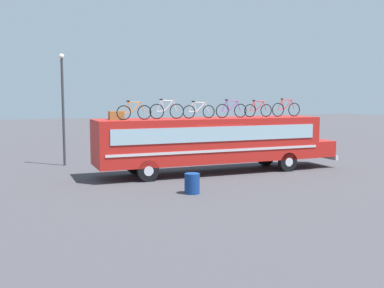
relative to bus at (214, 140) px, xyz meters
The scene contains 11 objects.
ground_plane 1.66m from the bus, behind, with size 120.00×120.00×0.00m, color #423F44.
bus is the anchor object (origin of this frame).
luggage_bag_1 5.08m from the bus, behind, with size 0.68×0.46×0.39m, color olive.
rooftop_bicycle_1 4.47m from the bus, behind, with size 1.65×0.44×0.89m.
rooftop_bicycle_2 2.95m from the bus, behind, with size 1.73×0.44×0.96m.
rooftop_bicycle_3 1.72m from the bus, behind, with size 1.70×0.44×0.86m.
rooftop_bicycle_4 1.75m from the bus, 13.93° to the right, with size 1.73×0.44×0.93m.
rooftop_bicycle_5 2.97m from the bus, ahead, with size 1.64×0.44×0.90m.
rooftop_bicycle_6 4.53m from the bus, ahead, with size 1.75×0.44×0.97m.
trash_bin 5.24m from the bus, 124.53° to the right, with size 0.60×0.60×0.81m, color navy.
street_lamp 8.75m from the bus, 142.26° to the left, with size 0.28×0.28×6.16m.
Camera 1 is at (-9.20, -20.46, 3.85)m, focal length 42.00 mm.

